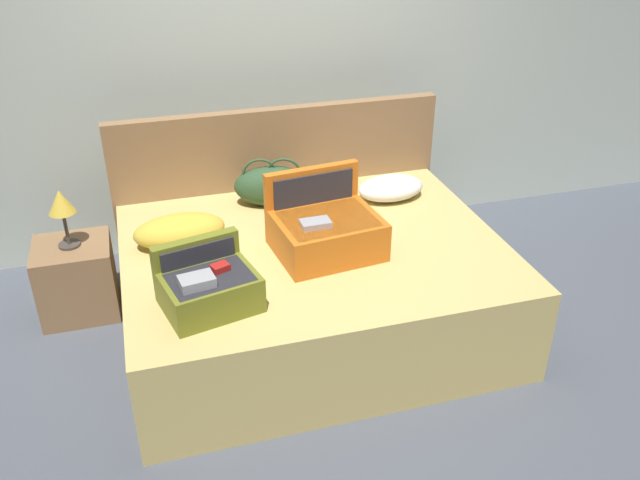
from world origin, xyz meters
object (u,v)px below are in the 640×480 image
(table_lamp, at_px, (61,205))
(nightstand, at_px, (77,279))
(hard_case_medium, at_px, (208,286))
(pillow_near_headboard, at_px, (391,188))
(duffel_bag, at_px, (272,185))
(pillow_center_head, at_px, (180,231))
(bed, at_px, (314,287))
(hard_case_large, at_px, (326,229))

(table_lamp, bearing_deg, nightstand, 0.00)
(hard_case_medium, relative_size, pillow_near_headboard, 1.17)
(duffel_bag, bearing_deg, pillow_center_head, -150.30)
(hard_case_medium, xyz_separation_m, nightstand, (-0.68, 0.97, -0.43))
(bed, height_order, pillow_center_head, pillow_center_head)
(pillow_near_headboard, bearing_deg, nightstand, 176.71)
(duffel_bag, height_order, table_lamp, duffel_bag)
(pillow_near_headboard, height_order, table_lamp, table_lamp)
(hard_case_medium, distance_m, nightstand, 1.26)
(pillow_center_head, bearing_deg, pillow_near_headboard, 9.48)
(bed, xyz_separation_m, duffel_bag, (-0.10, 0.56, 0.41))
(hard_case_large, distance_m, nightstand, 1.57)
(nightstand, distance_m, table_lamp, 0.49)
(bed, height_order, hard_case_medium, hard_case_medium)
(pillow_near_headboard, xyz_separation_m, pillow_center_head, (-1.33, -0.22, 0.01))
(hard_case_medium, bearing_deg, pillow_center_head, 83.20)
(bed, xyz_separation_m, hard_case_large, (0.05, -0.07, 0.41))
(table_lamp, bearing_deg, bed, -22.77)
(duffel_bag, xyz_separation_m, pillow_near_headboard, (0.73, -0.12, -0.06))
(hard_case_medium, distance_m, duffel_bag, 1.11)
(table_lamp, bearing_deg, hard_case_medium, -54.77)
(hard_case_large, relative_size, table_lamp, 1.66)
(hard_case_large, xyz_separation_m, pillow_center_head, (-0.75, 0.29, -0.05))
(pillow_near_headboard, relative_size, nightstand, 0.93)
(hard_case_large, height_order, duffel_bag, hard_case_large)
(hard_case_large, bearing_deg, table_lamp, 148.79)
(pillow_near_headboard, xyz_separation_m, nightstand, (-1.94, 0.11, -0.40))
(table_lamp, bearing_deg, pillow_near_headboard, -3.29)
(hard_case_medium, relative_size, pillow_center_head, 0.99)
(pillow_near_headboard, bearing_deg, bed, -144.68)
(hard_case_large, relative_size, nightstand, 1.29)
(bed, xyz_separation_m, pillow_near_headboard, (0.62, 0.44, 0.35))
(bed, distance_m, pillow_center_head, 0.82)
(hard_case_large, distance_m, pillow_near_headboard, 0.77)
(duffel_bag, bearing_deg, nightstand, -179.59)
(duffel_bag, height_order, pillow_center_head, duffel_bag)
(pillow_center_head, height_order, table_lamp, table_lamp)
(bed, distance_m, hard_case_medium, 0.85)
(nightstand, bearing_deg, bed, -22.77)
(hard_case_large, xyz_separation_m, table_lamp, (-1.36, 0.62, 0.04))
(pillow_center_head, height_order, nightstand, pillow_center_head)
(bed, bearing_deg, hard_case_medium, -146.63)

